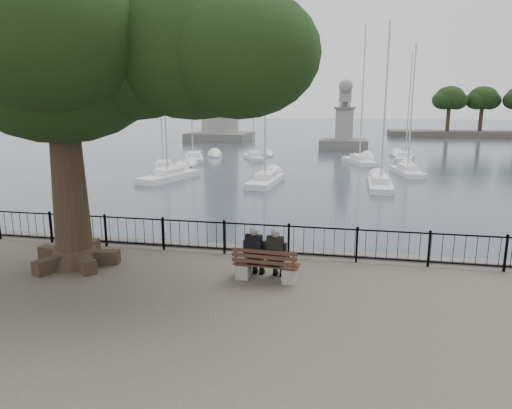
% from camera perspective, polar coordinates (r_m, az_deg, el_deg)
% --- Properties ---
extents(harbor, '(260.00, 260.00, 1.20)m').
position_cam_1_polar(harbor, '(14.69, 0.39, -7.63)').
color(harbor, '#575552').
rests_on(harbor, ground).
extents(railing, '(22.06, 0.06, 1.00)m').
position_cam_1_polar(railing, '(13.89, 0.00, -4.20)').
color(railing, black).
rests_on(railing, ground).
extents(bench, '(1.75, 0.63, 0.91)m').
position_cam_1_polar(bench, '(12.03, 1.25, -8.05)').
color(bench, gray).
rests_on(bench, ground).
extents(person_left, '(0.43, 0.73, 1.44)m').
position_cam_1_polar(person_left, '(12.09, -0.09, -6.22)').
color(person_left, black).
rests_on(person_left, ground).
extents(person_right, '(0.43, 0.73, 1.44)m').
position_cam_1_polar(person_right, '(11.95, 2.55, -6.44)').
color(person_right, black).
rests_on(person_right, ground).
extents(tree, '(11.38, 7.94, 9.29)m').
position_cam_1_polar(tree, '(13.42, -20.09, 18.47)').
color(tree, black).
rests_on(tree, ground).
extents(lighthouse, '(9.59, 9.59, 29.48)m').
position_cam_1_polar(lighthouse, '(75.76, -4.64, 17.34)').
color(lighthouse, '#575552').
rests_on(lighthouse, ground).
extents(lion_monument, '(6.03, 6.03, 8.89)m').
position_cam_1_polar(lion_monument, '(60.59, 10.94, 8.87)').
color(lion_monument, '#575552').
rests_on(lion_monument, ground).
extents(sailboat_a, '(3.18, 6.34, 10.72)m').
position_cam_1_polar(sailboat_a, '(35.46, -10.79, 3.56)').
color(sailboat_a, silver).
rests_on(sailboat_a, ground).
extents(sailboat_b, '(2.01, 5.84, 12.08)m').
position_cam_1_polar(sailboat_b, '(32.80, 1.21, 3.15)').
color(sailboat_b, silver).
rests_on(sailboat_b, ground).
extents(sailboat_c, '(1.59, 5.49, 10.95)m').
position_cam_1_polar(sailboat_c, '(32.25, 15.27, 2.53)').
color(sailboat_c, silver).
rests_on(sailboat_c, ground).
extents(sailboat_d, '(2.44, 5.67, 10.45)m').
position_cam_1_polar(sailboat_d, '(39.58, 18.34, 4.04)').
color(sailboat_d, silver).
rests_on(sailboat_d, ground).
extents(sailboat_e, '(3.63, 5.68, 12.67)m').
position_cam_1_polar(sailboat_e, '(40.73, -11.37, 4.71)').
color(sailboat_e, silver).
rests_on(sailboat_e, ground).
extents(sailboat_f, '(3.49, 6.02, 13.01)m').
position_cam_1_polar(sailboat_f, '(46.01, 12.80, 5.48)').
color(sailboat_f, silver).
rests_on(sailboat_f, ground).
extents(sailboat_g, '(2.62, 5.71, 10.94)m').
position_cam_1_polar(sailboat_g, '(50.52, 18.12, 5.70)').
color(sailboat_g, silver).
rests_on(sailboat_g, ground).
extents(sailboat_h, '(3.33, 5.11, 10.77)m').
position_cam_1_polar(sailboat_h, '(48.70, -0.27, 6.09)').
color(sailboat_h, silver).
rests_on(sailboat_h, ground).
extents(sailboat_i, '(3.76, 6.26, 13.07)m').
position_cam_1_polar(sailboat_i, '(47.81, -7.75, 5.90)').
color(sailboat_i, silver).
rests_on(sailboat_i, ground).
extents(far_shore, '(30.00, 8.60, 9.18)m').
position_cam_1_polar(far_shore, '(92.90, 26.13, 10.03)').
color(far_shore, '#463E35').
rests_on(far_shore, ground).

